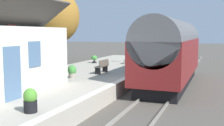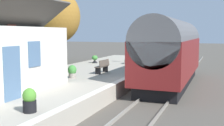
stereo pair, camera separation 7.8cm
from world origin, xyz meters
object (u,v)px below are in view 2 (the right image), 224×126
at_px(bench_by_lamp, 103,66).
at_px(planter_under_sign, 128,60).
at_px(planter_edge_far, 138,61).
at_px(tree_far_right, 55,16).
at_px(train, 171,51).
at_px(tree_distant, 4,19).
at_px(bench_near_building, 139,56).
at_px(planter_corner_building, 29,100).
at_px(planter_edge_near, 72,71).
at_px(lamp_post_platform, 149,32).
at_px(planter_by_door, 131,57).
at_px(planter_bench_right, 95,59).
at_px(tree_behind_building, 57,14).

bearing_deg(bench_by_lamp, planter_under_sign, 2.01).
xyz_separation_m(planter_edge_far, tree_far_right, (2.66, 9.22, 3.78)).
bearing_deg(train, tree_distant, 90.03).
distance_m(bench_near_building, planter_corner_building, 17.56).
height_order(planter_edge_near, lamp_post_platform, lamp_post_platform).
distance_m(tree_far_right, tree_distant, 5.31).
bearing_deg(planter_by_door, planter_bench_right, 137.37).
bearing_deg(planter_by_door, planter_under_sign, -170.05).
bearing_deg(tree_behind_building, planter_under_sign, -117.46).
xyz_separation_m(bench_by_lamp, planter_edge_far, (4.22, -1.16, -0.07)).
xyz_separation_m(planter_under_sign, tree_behind_building, (5.39, 10.36, 4.46)).
distance_m(train, planter_edge_near, 6.60).
distance_m(bench_by_lamp, planter_bench_right, 6.15).
relative_size(planter_edge_near, tree_far_right, 0.10).
bearing_deg(planter_by_door, planter_edge_far, -155.17).
bearing_deg(planter_corner_building, train, -14.52).
bearing_deg(planter_by_door, train, -142.79).
bearing_deg(tree_far_right, bench_near_building, -78.27).
xyz_separation_m(bench_near_building, planter_edge_far, (-4.33, -1.21, -0.07)).
bearing_deg(planter_edge_far, tree_far_right, 73.89).
bearing_deg(tree_distant, planter_edge_near, -115.57).
relative_size(planter_edge_far, planter_corner_building, 0.95).
relative_size(planter_corner_building, planter_edge_near, 1.07).
relative_size(planter_bench_right, tree_far_right, 0.10).
relative_size(planter_corner_building, tree_far_right, 0.11).
bearing_deg(bench_near_building, tree_behind_building, 76.06).
relative_size(planter_edge_far, tree_distant, 0.11).
xyz_separation_m(planter_corner_building, lamp_post_platform, (14.78, -0.32, 2.29)).
bearing_deg(planter_edge_far, planter_edge_near, 162.54).
bearing_deg(planter_under_sign, lamp_post_platform, -88.46).
relative_size(train, planter_bench_right, 14.78).
height_order(planter_edge_far, lamp_post_platform, lamp_post_platform).
distance_m(planter_under_sign, lamp_post_platform, 2.99).
relative_size(planter_edge_near, planter_under_sign, 0.94).
bearing_deg(planter_corner_building, lamp_post_platform, -1.22).
bearing_deg(bench_by_lamp, planter_edge_near, 158.88).
xyz_separation_m(bench_by_lamp, tree_far_right, (6.89, 8.06, 3.71)).
xyz_separation_m(planter_by_door, planter_bench_right, (-2.68, 2.47, -0.05)).
xyz_separation_m(tree_behind_building, tree_far_right, (-4.27, -2.50, -0.57)).
xyz_separation_m(planter_edge_near, tree_far_right, (9.23, 7.16, 3.79)).
bearing_deg(bench_by_lamp, bench_near_building, 0.37).
relative_size(planter_corner_building, tree_distant, 0.12).
bearing_deg(tree_distant, planter_edge_far, -77.70).
height_order(planter_edge_far, planter_corner_building, planter_corner_building).
bearing_deg(tree_behind_building, lamp_post_platform, -113.71).
relative_size(planter_under_sign, lamp_post_platform, 0.21).
relative_size(train, planter_edge_far, 14.26).
relative_size(planter_bench_right, planter_edge_near, 0.98).
bearing_deg(lamp_post_platform, planter_by_door, 44.86).
xyz_separation_m(planter_bench_right, tree_behind_building, (5.82, 7.50, 4.42)).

